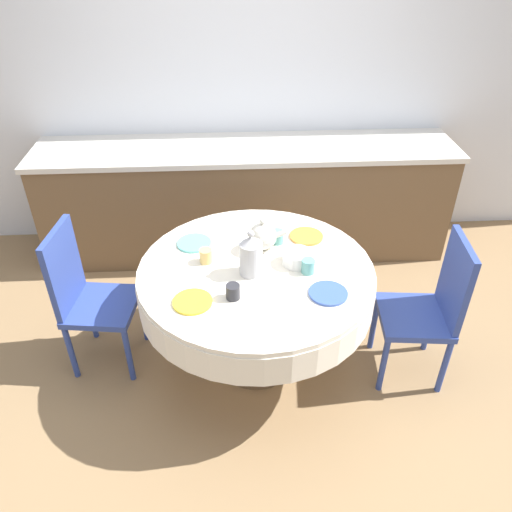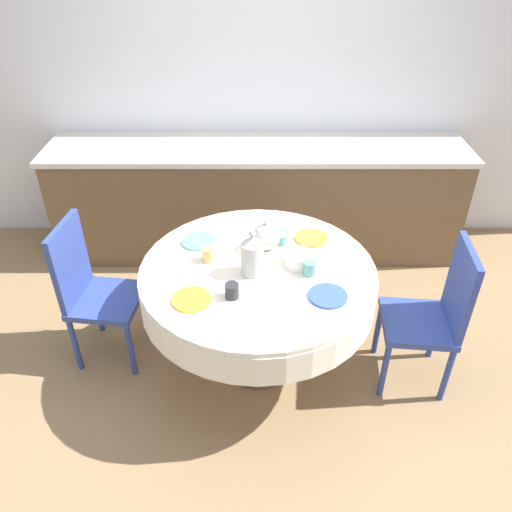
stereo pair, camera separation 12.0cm
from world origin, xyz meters
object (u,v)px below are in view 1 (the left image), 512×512
Objects in this scene: chair_right at (87,294)px; teapot at (263,236)px; coffee_carafe at (251,255)px; chair_left at (431,305)px.

chair_right is 4.28× the size of teapot.
chair_left is at bearing -2.89° from coffee_carafe.
chair_left is at bearing -16.18° from teapot.
chair_left is 1.10m from coffee_carafe.
teapot is (-0.96, 0.28, 0.33)m from chair_left.
chair_left is 1.05m from teapot.
chair_left is 4.28× the size of teapot.
coffee_carafe is at bearing 92.63° from chair_left.
chair_left is at bearing 90.82° from chair_right.
teapot is (0.08, 0.22, -0.02)m from coffee_carafe.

